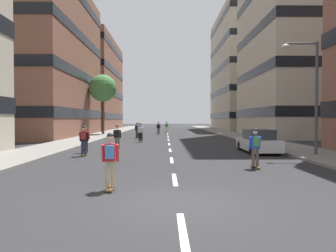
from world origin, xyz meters
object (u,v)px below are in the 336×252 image
(street_tree_near, at_px, (103,88))
(skater_0, at_px, (84,139))
(skater_7, at_px, (85,138))
(streetlamp_right, at_px, (310,85))
(skater_6, at_px, (137,129))
(skater_8, at_px, (158,127))
(skater_2, at_px, (117,136))
(skater_9, at_px, (141,131))
(skater_4, at_px, (140,130))
(skater_1, at_px, (110,157))
(skater_3, at_px, (255,146))
(skater_5, at_px, (167,126))
(parked_car_near, at_px, (258,142))

(street_tree_near, relative_size, skater_0, 4.53)
(skater_7, bearing_deg, streetlamp_right, -8.67)
(skater_6, xyz_separation_m, skater_8, (2.28, 7.74, 0.03))
(skater_0, distance_m, skater_2, 3.52)
(skater_6, distance_m, skater_7, 14.93)
(streetlamp_right, bearing_deg, skater_9, 134.48)
(street_tree_near, relative_size, skater_4, 4.53)
(skater_6, bearing_deg, skater_1, -86.48)
(street_tree_near, relative_size, skater_8, 4.53)
(skater_3, height_order, skater_7, same)
(skater_2, relative_size, skater_6, 1.00)
(streetlamp_right, xyz_separation_m, skater_3, (-4.39, -4.01, -3.12))
(skater_1, bearing_deg, skater_2, 98.16)
(skater_6, xyz_separation_m, skater_9, (0.93, -5.97, 0.03))
(skater_4, relative_size, skater_9, 1.00)
(street_tree_near, distance_m, skater_1, 32.38)
(street_tree_near, height_order, skater_2, street_tree_near)
(skater_4, height_order, skater_5, same)
(skater_0, height_order, skater_8, same)
(skater_8, bearing_deg, skater_7, -100.59)
(streetlamp_right, distance_m, skater_0, 13.59)
(skater_6, height_order, skater_8, same)
(skater_3, distance_m, skater_6, 22.10)
(skater_1, xyz_separation_m, skater_7, (-3.47, 10.05, -0.03))
(skater_4, xyz_separation_m, skater_5, (2.96, 15.91, 0.00))
(streetlamp_right, height_order, skater_9, streetlamp_right)
(parked_car_near, bearing_deg, skater_1, -127.43)
(streetlamp_right, height_order, skater_8, streetlamp_right)
(skater_7, xyz_separation_m, skater_8, (4.22, 22.55, 0.03))
(skater_1, bearing_deg, skater_5, 87.10)
(skater_0, distance_m, skater_1, 8.91)
(skater_0, bearing_deg, street_tree_near, 99.06)
(skater_3, distance_m, skater_9, 16.20)
(street_tree_near, height_order, skater_3, street_tree_near)
(skater_0, bearing_deg, skater_4, 81.55)
(skater_8, bearing_deg, parked_car_near, -72.60)
(skater_9, bearing_deg, skater_0, -103.40)
(skater_1, xyz_separation_m, skater_3, (5.72, 3.97, 0.00))
(skater_5, bearing_deg, skater_4, -100.53)
(skater_4, bearing_deg, skater_8, 80.14)
(street_tree_near, height_order, skater_8, street_tree_near)
(skater_2, relative_size, skater_3, 1.00)
(parked_car_near, bearing_deg, skater_3, -108.43)
(skater_2, xyz_separation_m, skater_9, (1.06, 7.32, 0.03))
(skater_3, xyz_separation_m, skater_8, (-4.97, 28.62, 0.00))
(street_tree_near, bearing_deg, skater_5, 39.38)
(skater_4, relative_size, skater_7, 1.00)
(skater_9, bearing_deg, street_tree_near, 116.53)
(parked_car_near, xyz_separation_m, skater_5, (-5.84, 28.20, 0.29))
(parked_car_near, bearing_deg, skater_9, 133.86)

